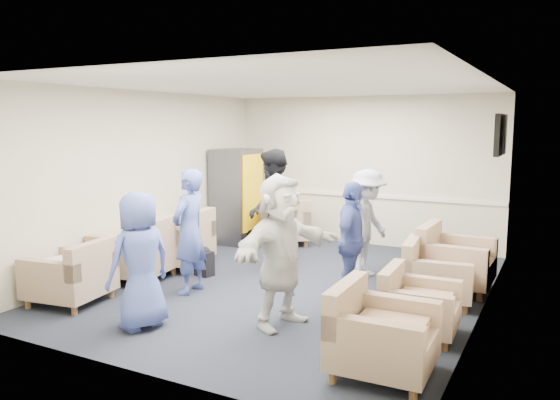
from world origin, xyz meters
The scene contains 25 objects.
floor centered at (0.00, 0.00, 0.00)m, with size 6.00×6.00×0.00m, color black.
ceiling centered at (0.00, 0.00, 2.70)m, with size 6.00×6.00×0.00m, color silver.
back_wall centered at (0.00, 3.00, 1.35)m, with size 5.00×0.02×2.70m, color beige.
front_wall centered at (0.00, -3.00, 1.35)m, with size 5.00×0.02×2.70m, color beige.
left_wall centered at (-2.50, 0.00, 1.35)m, with size 0.02×6.00×2.70m, color beige.
right_wall centered at (2.50, 0.00, 1.35)m, with size 0.02×6.00×2.70m, color beige.
chair_rail centered at (0.00, 2.98, 0.90)m, with size 4.98×0.04×0.06m, color silver.
tv centered at (2.44, 1.80, 2.05)m, with size 0.10×1.00×0.58m.
armchair_left_near centered at (-2.00, -1.92, 0.34)m, with size 0.95×0.95×0.68m.
armchair_left_mid centered at (-2.00, -0.75, 0.38)m, with size 1.07×1.07×0.76m.
armchair_left_far centered at (-1.94, 0.06, 0.38)m, with size 1.05×1.05×0.76m.
armchair_right_near centered at (1.90, -2.04, 0.34)m, with size 0.87×0.87×0.68m.
armchair_right_midnear centered at (1.97, -0.96, 0.30)m, with size 0.78×0.78×0.60m.
armchair_right_midfar centered at (1.91, 0.22, 0.33)m, with size 0.90×0.90×0.65m.
armchair_right_far centered at (2.00, 0.88, 0.36)m, with size 0.93×0.93×0.73m.
armchair_corner centered at (-1.24, 2.29, 0.36)m, with size 1.24×1.24×0.72m.
vending_machine centered at (-2.09, 2.01, 0.87)m, with size 0.71×0.82×1.74m.
backpack centered at (-1.31, -0.15, 0.22)m, with size 0.28×0.23×0.44m.
pillow centered at (-2.01, -1.93, 0.52)m, with size 0.49×0.37×0.14m, color silver.
person_front_left centered at (-0.72, -2.14, 0.75)m, with size 0.73×0.48×1.50m, color #4455A3.
person_mid_left centered at (-1.00, -0.88, 0.82)m, with size 0.59×0.39×1.63m, color #4455A3.
person_back_left centered at (-0.56, 0.58, 0.92)m, with size 0.89×0.70×1.84m, color black.
person_back_right centered at (0.80, 0.90, 0.78)m, with size 1.01×0.58×1.56m, color beige.
person_mid_right centered at (0.98, -0.21, 0.75)m, with size 0.88×0.37×1.51m, color #4455A3.
person_front_right centered at (0.60, -1.38, 0.84)m, with size 1.56×0.50×1.68m, color silver.
Camera 1 is at (3.27, -6.50, 2.21)m, focal length 35.00 mm.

